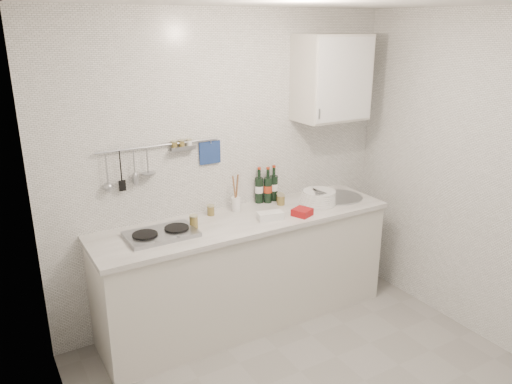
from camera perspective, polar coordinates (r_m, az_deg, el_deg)
back_wall at (r=4.09m, az=-3.30°, el=2.66°), size 3.00×0.02×2.50m
wall_left at (r=2.40m, az=-20.17°, el=-10.49°), size 0.02×2.80×2.50m
wall_right at (r=4.07m, az=25.78°, el=0.70°), size 0.02×2.80×2.50m
counter at (r=4.15m, az=-1.09°, el=-9.21°), size 2.44×0.64×0.96m
wall_rail at (r=3.79m, az=-11.15°, el=3.80°), size 0.98×0.09×0.34m
wall_cabinet at (r=4.30m, az=8.66°, el=12.77°), size 0.60×0.38×0.70m
plate_stack_hob at (r=3.69m, az=-10.68°, el=-4.66°), size 0.32×0.32×0.03m
plate_stack_sink at (r=4.29m, az=7.12°, el=-0.63°), size 0.34×0.33×0.11m
wine_bottles at (r=4.26m, az=1.26°, el=0.87°), size 0.21×0.11×0.31m
butter_dish at (r=3.91m, az=1.64°, el=-2.73°), size 0.22×0.14×0.06m
strawberry_punnet at (r=4.00m, az=5.30°, el=-2.31°), size 0.17×0.17×0.06m
utensil_crock at (r=4.07m, az=-2.29°, el=-1.19°), size 0.08×0.08×0.31m
jar_a at (r=4.01m, az=-5.19°, el=-2.06°), size 0.06×0.06×0.09m
jar_b at (r=4.28m, az=2.76°, el=-0.66°), size 0.06×0.06×0.08m
jar_c at (r=4.22m, az=2.88°, el=-0.89°), size 0.07×0.07×0.09m
jar_d at (r=3.76m, az=-7.14°, el=-3.37°), size 0.07×0.07×0.10m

